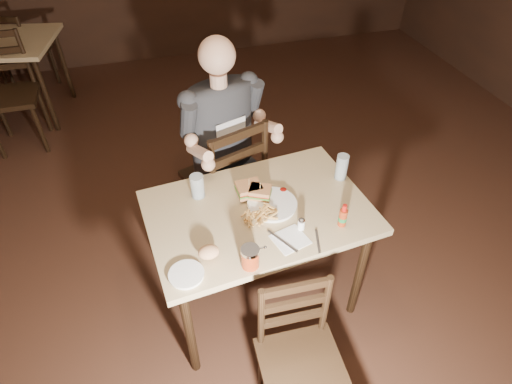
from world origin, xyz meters
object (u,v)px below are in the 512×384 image
object	(u,v)px
glass_right	(342,167)
hot_sauce	(343,215)
chair_near	(302,368)
diner	(224,119)
glass_left	(197,186)
bg_chair_far	(26,52)
main_table	(259,221)
side_plate	(186,275)
bg_table	(10,50)
dinner_plate	(272,205)
chair_far	(224,178)
bg_chair_near	(10,96)
syrup_dispenser	(250,257)

from	to	relation	value
glass_right	hot_sauce	world-z (taller)	glass_right
chair_near	diner	distance (m)	1.41
glass_left	glass_right	size ratio (longest dim) A/B	0.89
chair_near	bg_chair_far	world-z (taller)	bg_chair_far
main_table	side_plate	xyz separation A→B (m)	(-0.43, -0.32, 0.09)
chair_near	glass_right	distance (m)	1.07
bg_table	chair_near	xyz separation A→B (m)	(1.58, -3.47, -0.27)
dinner_plate	hot_sauce	bearing A→B (deg)	-37.78
chair_far	glass_left	world-z (taller)	chair_far
chair_near	dinner_plate	world-z (taller)	chair_near
main_table	dinner_plate	distance (m)	0.12
bg_chair_far	diner	size ratio (longest dim) A/B	0.91
diner	glass_left	distance (m)	0.48
chair_near	bg_chair_near	distance (m)	3.33
chair_near	bg_chair_far	xyz separation A→B (m)	(-1.58, 4.02, 0.02)
main_table	bg_chair_near	distance (m)	2.73
syrup_dispenser	hot_sauce	bearing A→B (deg)	7.80
chair_near	glass_right	xyz separation A→B (m)	(0.51, 0.83, 0.43)
bg_chair_far	diner	distance (m)	3.19
bg_chair_near	hot_sauce	xyz separation A→B (m)	(1.95, -2.44, 0.35)
diner	dinner_plate	world-z (taller)	diner
chair_far	hot_sauce	size ratio (longest dim) A/B	7.35
side_plate	bg_table	bearing A→B (deg)	110.47
chair_far	diner	xyz separation A→B (m)	(0.02, -0.05, 0.49)
main_table	side_plate	size ratio (longest dim) A/B	7.76
diner	chair_far	bearing A→B (deg)	90.00
diner	hot_sauce	world-z (taller)	diner
glass_left	hot_sauce	bearing A→B (deg)	-32.47
diner	glass_left	world-z (taller)	diner
syrup_dispenser	side_plate	size ratio (longest dim) A/B	0.71
chair_far	syrup_dispenser	bearing A→B (deg)	66.75
main_table	dinner_plate	size ratio (longest dim) A/B	4.76
diner	syrup_dispenser	world-z (taller)	diner
diner	hot_sauce	distance (m)	0.91
bg_chair_near	diner	size ratio (longest dim) A/B	1.03
bg_chair_near	hot_sauce	bearing A→B (deg)	-50.60
side_plate	glass_left	bearing A→B (deg)	73.90
syrup_dispenser	side_plate	xyz separation A→B (m)	(-0.29, 0.02, -0.05)
dinner_plate	syrup_dispenser	distance (m)	0.41
bg_table	side_plate	bearing A→B (deg)	-69.53
bg_table	diner	xyz separation A→B (m)	(1.54, -2.19, 0.30)
bg_table	side_plate	distance (m)	3.30
chair_near	side_plate	xyz separation A→B (m)	(-0.43, 0.39, 0.36)
main_table	chair_far	world-z (taller)	chair_far
glass_left	syrup_dispenser	bearing A→B (deg)	-75.15
diner	side_plate	distance (m)	1.00
bg_table	syrup_dispenser	world-z (taller)	syrup_dispenser
bg_chair_far	bg_chair_near	world-z (taller)	bg_chair_near
main_table	glass_right	xyz separation A→B (m)	(0.52, 0.12, 0.16)
dinner_plate	hot_sauce	world-z (taller)	hot_sauce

